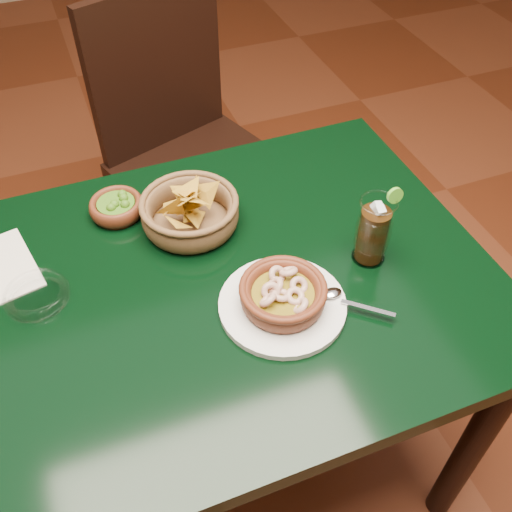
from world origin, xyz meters
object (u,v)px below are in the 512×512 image
object	(u,v)px
shrimp_plate	(283,297)
cola_drink	(373,231)
dining_chair	(190,149)
chip_basket	(190,212)
dining_table	(188,322)

from	to	relation	value
shrimp_plate	cola_drink	bearing A→B (deg)	15.03
shrimp_plate	cola_drink	size ratio (longest dim) A/B	1.79
dining_chair	chip_basket	xyz separation A→B (m)	(-0.14, -0.54, 0.24)
chip_basket	cola_drink	distance (m)	0.37
dining_table	chip_basket	bearing A→B (deg)	68.54
dining_table	shrimp_plate	world-z (taller)	shrimp_plate
dining_table	dining_chair	size ratio (longest dim) A/B	1.21
dining_table	cola_drink	world-z (taller)	cola_drink
chip_basket	shrimp_plate	bearing A→B (deg)	-71.18
dining_table	shrimp_plate	xyz separation A→B (m)	(0.16, -0.11, 0.13)
dining_chair	chip_basket	size ratio (longest dim) A/B	4.19
dining_chair	shrimp_plate	distance (m)	0.85
chip_basket	cola_drink	world-z (taller)	cola_drink
dining_table	dining_chair	xyz separation A→B (m)	(0.21, 0.71, -0.10)
cola_drink	dining_chair	bearing A→B (deg)	102.11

